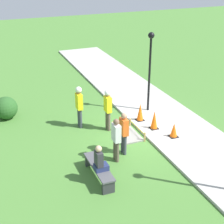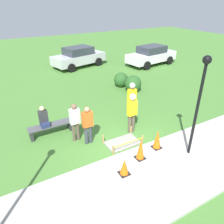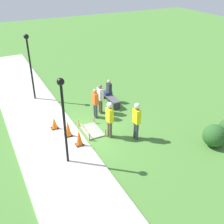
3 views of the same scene
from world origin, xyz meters
The scene contains 15 objects.
ground_plane centered at (0.00, 0.00, 0.00)m, with size 60.00×60.00×0.00m, color #477A33.
sidewalk centered at (0.00, -1.54, 0.05)m, with size 28.00×3.08×0.10m.
wet_concrete_patch centered at (0.05, 0.58, 0.04)m, with size 1.41×0.87×0.39m.
traffic_cone_near_patch centered at (-0.87, -0.99, 0.39)m, with size 0.34×0.34×0.59m.
traffic_cone_far_patch centered at (0.05, -0.60, 0.49)m, with size 0.34×0.34×0.79m.
traffic_cone_sidewalk_edge centered at (0.98, -0.41, 0.48)m, with size 0.34×0.34×0.78m.
park_bench centered at (-2.26, 2.70, 0.35)m, with size 1.88×0.44×0.48m.
person_seated_on_bench centered at (-2.48, 2.75, 0.83)m, with size 0.36×0.44×0.89m.
worker_supervisor centered at (0.86, 1.15, 1.09)m, with size 0.40×0.26×1.81m.
worker_assistant centered at (1.54, 2.17, 1.11)m, with size 0.40×0.27×1.84m.
bystander_in_orange_shirt centered at (-1.12, 1.31, 0.92)m, with size 0.40×0.22×1.64m.
bystander_in_gray_shirt centered at (-1.47, 1.75, 0.94)m, with size 0.40×0.22×1.66m.
lamppost_near centered at (1.83, -1.25, 2.51)m, with size 0.28×0.28×3.64m.
lamppost_far centered at (-4.68, -1.06, 2.59)m, with size 0.28×0.28×3.79m.
shrub_rounded_mid centered at (3.59, 4.98, 0.51)m, with size 1.03×1.03×1.03m.
Camera 3 is at (10.81, -3.76, 7.39)m, focal length 45.00 mm.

